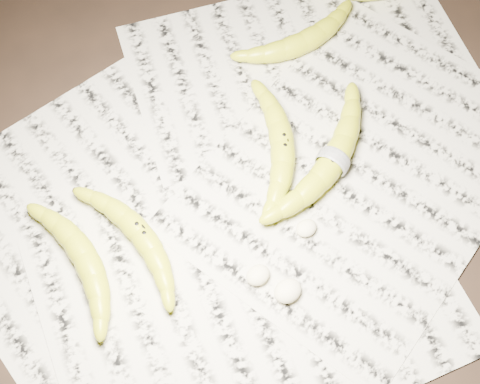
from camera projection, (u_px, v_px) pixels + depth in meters
ground at (243, 202)px, 0.99m from camera, size 3.00×3.00×0.00m
newspaper_patch at (250, 181)px, 1.00m from camera, size 0.90×0.70×0.01m
banana_left_a at (140, 233)px, 0.94m from camera, size 0.07×0.20×0.04m
banana_left_b at (85, 257)px, 0.92m from camera, size 0.08×0.20×0.04m
banana_center at (283, 145)px, 1.00m from camera, size 0.16×0.21×0.04m
banana_taped at (333, 161)px, 0.99m from camera, size 0.25×0.15×0.04m
banana_upper_a at (302, 41)px, 1.09m from camera, size 0.20×0.08×0.04m
measuring_tape at (333, 161)px, 0.99m from camera, size 0.02×0.05×0.05m
flesh_chunk_a at (288, 290)px, 0.90m from camera, size 0.04×0.03×0.02m
flesh_chunk_b at (258, 274)px, 0.92m from camera, size 0.03×0.03×0.02m
flesh_chunk_c at (307, 227)px, 0.95m from camera, size 0.03×0.03×0.02m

